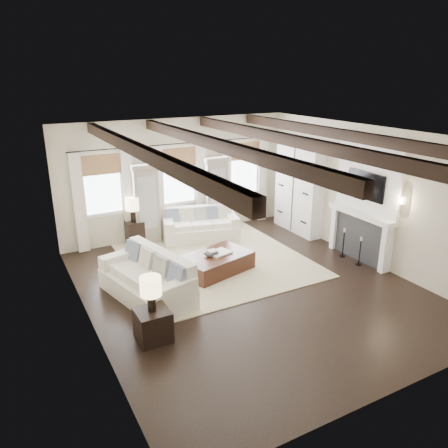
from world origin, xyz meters
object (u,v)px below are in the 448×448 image
sofa_back (200,226)px  sofa_left (149,280)px  side_table_back (135,233)px  ottoman (216,263)px  side_table_front (153,325)px

sofa_back → sofa_left: (-2.33, -2.52, 0.03)m
sofa_back → side_table_back: sofa_back is taller
sofa_back → ottoman: 2.16m
ottoman → side_table_front: bearing=-153.7°
sofa_back → sofa_left: sofa_left is taller
sofa_left → ottoman: 1.80m
sofa_left → ottoman: size_ratio=1.50×
side_table_back → sofa_left: bearing=-102.0°
sofa_back → side_table_front: sofa_back is taller
sofa_left → side_table_front: size_ratio=4.29×
sofa_back → sofa_left: bearing=-132.8°
sofa_back → ottoman: bearing=-105.8°
sofa_back → side_table_back: size_ratio=3.36×
ottoman → side_table_back: size_ratio=2.45×
side_table_front → side_table_back: side_table_back is taller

